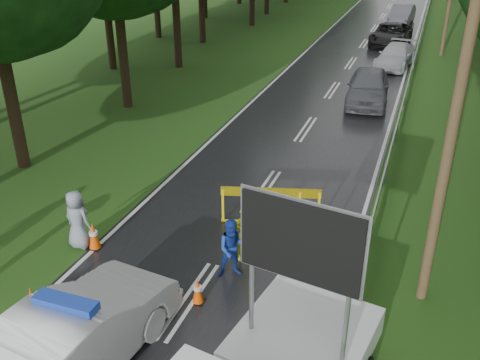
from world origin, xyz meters
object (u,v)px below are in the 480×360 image
at_px(officer, 245,234).
at_px(queue_car_third, 391,34).
at_px(police_sedan, 73,341).
at_px(barrier, 271,197).
at_px(civilian, 233,248).
at_px(queue_car_first, 368,87).
at_px(queue_car_second, 396,56).
at_px(queue_car_fourth, 402,14).

relative_size(officer, queue_car_third, 0.31).
xyz_separation_m(police_sedan, barrier, (1.97, 6.81, 0.06)).
xyz_separation_m(police_sedan, civilian, (1.80, 4.10, -0.05)).
bearing_deg(queue_car_first, police_sedan, -103.74).
height_order(queue_car_second, queue_car_third, queue_car_third).
xyz_separation_m(officer, queue_car_third, (1.05, 28.09, -0.07)).
bearing_deg(queue_car_second, barrier, -87.98).
xyz_separation_m(barrier, officer, (-0.10, -2.00, -0.10)).
bearing_deg(officer, queue_car_fourth, -124.16).
xyz_separation_m(barrier, queue_car_third, (0.95, 26.09, -0.17)).
bearing_deg(officer, civilian, 52.23).
distance_m(officer, queue_car_first, 14.54).
distance_m(barrier, queue_car_fourth, 34.75).
bearing_deg(officer, queue_car_second, -127.33).
xyz_separation_m(barrier, civilian, (-0.17, -2.71, -0.10)).
relative_size(queue_car_third, queue_car_fourth, 1.14).
distance_m(police_sedan, civilian, 4.48).
bearing_deg(queue_car_second, civilian, -87.79).
bearing_deg(police_sedan, barrier, -99.03).
bearing_deg(barrier, queue_car_second, 69.38).
bearing_deg(officer, police_sedan, 36.40).
xyz_separation_m(police_sedan, queue_car_second, (3.77, 26.90, -0.20)).
xyz_separation_m(queue_car_first, queue_car_fourth, (-0.13, 22.24, -0.05)).
distance_m(officer, queue_car_second, 22.17).
height_order(police_sedan, queue_car_fourth, police_sedan).
bearing_deg(queue_car_third, queue_car_first, -85.77).
distance_m(police_sedan, queue_car_fourth, 41.65).
xyz_separation_m(civilian, queue_car_fourth, (1.19, 37.44, -0.04)).
height_order(civilian, queue_car_first, queue_car_first).
bearing_deg(queue_car_fourth, queue_car_third, -85.80).
bearing_deg(queue_car_first, queue_car_second, 80.53).
distance_m(officer, civilian, 0.71).
distance_m(police_sedan, barrier, 7.09).
relative_size(officer, queue_car_first, 0.34).
relative_size(barrier, queue_car_first, 0.59).
bearing_deg(officer, queue_car_third, -124.55).
xyz_separation_m(police_sedan, officer, (1.87, 4.81, -0.04)).
height_order(barrier, civilian, civilian).
height_order(police_sedan, officer, police_sedan).
relative_size(barrier, queue_car_fourth, 0.61).
height_order(barrier, queue_car_first, queue_car_first).
height_order(civilian, queue_car_third, civilian).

